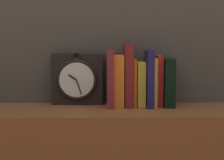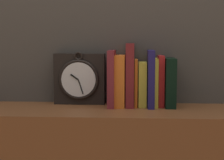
{
  "view_description": "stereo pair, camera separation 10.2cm",
  "coord_description": "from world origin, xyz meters",
  "px_view_note": "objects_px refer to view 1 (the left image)",
  "views": [
    {
      "loc": [
        -0.01,
        -1.45,
        1.11
      ],
      "look_at": [
        0.0,
        0.0,
        0.96
      ],
      "focal_mm": 60.0,
      "sensor_mm": 36.0,
      "label": 1
    },
    {
      "loc": [
        0.09,
        -1.44,
        1.11
      ],
      "look_at": [
        0.0,
        0.0,
        0.96
      ],
      "focal_mm": 60.0,
      "sensor_mm": 36.0,
      "label": 2
    }
  ],
  "objects_px": {
    "book_slot5_navy": "(149,78)",
    "book_slot0_maroon": "(110,78)",
    "clock": "(77,79)",
    "book_slot2_maroon": "(129,75)",
    "book_slot8_black": "(168,82)",
    "book_slot1_orange": "(119,81)",
    "book_slot6_yellow": "(154,82)",
    "book_slot3_orange": "(134,82)",
    "book_slot7_red": "(159,80)",
    "book_slot4_yellow": "(141,84)"
  },
  "relations": [
    {
      "from": "clock",
      "to": "book_slot5_navy",
      "type": "height_order",
      "value": "book_slot5_navy"
    },
    {
      "from": "book_slot5_navy",
      "to": "book_slot8_black",
      "type": "distance_m",
      "value": 0.08
    },
    {
      "from": "book_slot6_yellow",
      "to": "book_slot0_maroon",
      "type": "bearing_deg",
      "value": -176.46
    },
    {
      "from": "book_slot0_maroon",
      "to": "book_slot7_red",
      "type": "height_order",
      "value": "book_slot0_maroon"
    },
    {
      "from": "book_slot6_yellow",
      "to": "book_slot8_black",
      "type": "relative_size",
      "value": 0.99
    },
    {
      "from": "book_slot0_maroon",
      "to": "book_slot1_orange",
      "type": "relative_size",
      "value": 1.1
    },
    {
      "from": "clock",
      "to": "book_slot6_yellow",
      "type": "bearing_deg",
      "value": -5.95
    },
    {
      "from": "book_slot7_red",
      "to": "clock",
      "type": "bearing_deg",
      "value": 175.87
    },
    {
      "from": "book_slot7_red",
      "to": "book_slot6_yellow",
      "type": "bearing_deg",
      "value": -157.41
    },
    {
      "from": "book_slot3_orange",
      "to": "book_slot8_black",
      "type": "xyz_separation_m",
      "value": [
        0.14,
        -0.01,
        0.0
      ]
    },
    {
      "from": "book_slot0_maroon",
      "to": "book_slot8_black",
      "type": "bearing_deg",
      "value": 1.58
    },
    {
      "from": "book_slot7_red",
      "to": "book_slot5_navy",
      "type": "bearing_deg",
      "value": -155.44
    },
    {
      "from": "clock",
      "to": "book_slot5_navy",
      "type": "relative_size",
      "value": 0.97
    },
    {
      "from": "book_slot0_maroon",
      "to": "book_slot4_yellow",
      "type": "bearing_deg",
      "value": 7.37
    },
    {
      "from": "book_slot0_maroon",
      "to": "book_slot1_orange",
      "type": "xyz_separation_m",
      "value": [
        0.03,
        0.01,
        -0.01
      ]
    },
    {
      "from": "book_slot5_navy",
      "to": "book_slot6_yellow",
      "type": "distance_m",
      "value": 0.03
    },
    {
      "from": "clock",
      "to": "book_slot7_red",
      "type": "height_order",
      "value": "clock"
    },
    {
      "from": "book_slot1_orange",
      "to": "book_slot8_black",
      "type": "xyz_separation_m",
      "value": [
        0.2,
        0.0,
        -0.01
      ]
    },
    {
      "from": "clock",
      "to": "book_slot7_red",
      "type": "xyz_separation_m",
      "value": [
        0.34,
        -0.02,
        -0.0
      ]
    },
    {
      "from": "book_slot6_yellow",
      "to": "book_slot8_black",
      "type": "distance_m",
      "value": 0.06
    },
    {
      "from": "book_slot0_maroon",
      "to": "book_slot2_maroon",
      "type": "xyz_separation_m",
      "value": [
        0.08,
        0.01,
        0.01
      ]
    },
    {
      "from": "clock",
      "to": "book_slot1_orange",
      "type": "bearing_deg",
      "value": -12.35
    },
    {
      "from": "clock",
      "to": "book_slot1_orange",
      "type": "relative_size",
      "value": 1.07
    },
    {
      "from": "book_slot1_orange",
      "to": "book_slot5_navy",
      "type": "relative_size",
      "value": 0.91
    },
    {
      "from": "book_slot2_maroon",
      "to": "book_slot7_red",
      "type": "xyz_separation_m",
      "value": [
        0.13,
        0.01,
        -0.03
      ]
    },
    {
      "from": "clock",
      "to": "book_slot4_yellow",
      "type": "xyz_separation_m",
      "value": [
        0.27,
        -0.03,
        -0.02
      ]
    },
    {
      "from": "book_slot3_orange",
      "to": "book_slot7_red",
      "type": "height_order",
      "value": "book_slot7_red"
    },
    {
      "from": "clock",
      "to": "book_slot2_maroon",
      "type": "xyz_separation_m",
      "value": [
        0.21,
        -0.04,
        0.02
      ]
    },
    {
      "from": "book_slot4_yellow",
      "to": "book_slot6_yellow",
      "type": "relative_size",
      "value": 0.92
    },
    {
      "from": "book_slot3_orange",
      "to": "book_slot7_red",
      "type": "relative_size",
      "value": 0.93
    },
    {
      "from": "book_slot1_orange",
      "to": "book_slot6_yellow",
      "type": "relative_size",
      "value": 1.06
    },
    {
      "from": "clock",
      "to": "book_slot0_maroon",
      "type": "height_order",
      "value": "book_slot0_maroon"
    },
    {
      "from": "book_slot0_maroon",
      "to": "book_slot4_yellow",
      "type": "distance_m",
      "value": 0.13
    },
    {
      "from": "book_slot7_red",
      "to": "book_slot8_black",
      "type": "height_order",
      "value": "book_slot7_red"
    },
    {
      "from": "book_slot0_maroon",
      "to": "book_slot4_yellow",
      "type": "relative_size",
      "value": 1.27
    },
    {
      "from": "book_slot2_maroon",
      "to": "book_slot6_yellow",
      "type": "distance_m",
      "value": 0.11
    },
    {
      "from": "book_slot2_maroon",
      "to": "book_slot8_black",
      "type": "distance_m",
      "value": 0.16
    },
    {
      "from": "book_slot0_maroon",
      "to": "book_slot7_red",
      "type": "distance_m",
      "value": 0.2
    },
    {
      "from": "book_slot0_maroon",
      "to": "book_slot8_black",
      "type": "xyz_separation_m",
      "value": [
        0.24,
        0.01,
        -0.02
      ]
    },
    {
      "from": "book_slot1_orange",
      "to": "book_slot7_red",
      "type": "distance_m",
      "value": 0.17
    },
    {
      "from": "book_slot3_orange",
      "to": "book_slot8_black",
      "type": "bearing_deg",
      "value": -3.28
    },
    {
      "from": "book_slot4_yellow",
      "to": "book_slot1_orange",
      "type": "bearing_deg",
      "value": -173.9
    },
    {
      "from": "book_slot5_navy",
      "to": "book_slot0_maroon",
      "type": "bearing_deg",
      "value": -179.76
    },
    {
      "from": "book_slot5_navy",
      "to": "book_slot7_red",
      "type": "distance_m",
      "value": 0.05
    },
    {
      "from": "clock",
      "to": "book_slot0_maroon",
      "type": "relative_size",
      "value": 0.97
    },
    {
      "from": "book_slot3_orange",
      "to": "book_slot5_navy",
      "type": "xyz_separation_m",
      "value": [
        0.06,
        -0.01,
        0.02
      ]
    },
    {
      "from": "book_slot5_navy",
      "to": "book_slot6_yellow",
      "type": "height_order",
      "value": "book_slot5_navy"
    },
    {
      "from": "book_slot4_yellow",
      "to": "book_slot5_navy",
      "type": "bearing_deg",
      "value": -25.2
    },
    {
      "from": "book_slot8_black",
      "to": "book_slot2_maroon",
      "type": "bearing_deg",
      "value": -179.94
    },
    {
      "from": "book_slot0_maroon",
      "to": "book_slot6_yellow",
      "type": "height_order",
      "value": "book_slot0_maroon"
    }
  ]
}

